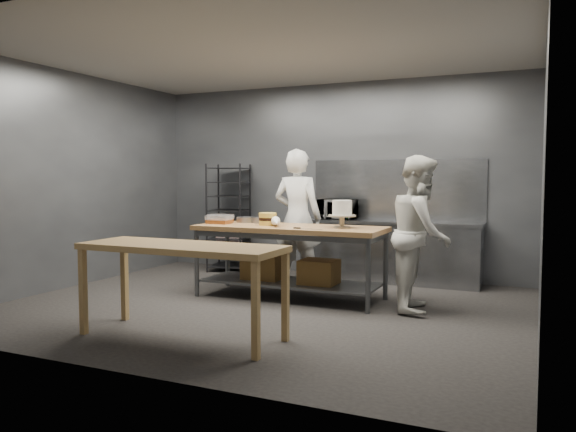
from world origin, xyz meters
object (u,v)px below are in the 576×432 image
(chef_right, at_px, (421,233))
(near_counter, at_px, (182,253))
(chef_behind, at_px, (298,218))
(layer_cake, at_px, (268,219))
(frosted_cake_stand, at_px, (342,210))
(speed_rack, at_px, (229,218))
(microwave, at_px, (337,209))
(work_table, at_px, (288,253))

(chef_right, bearing_deg, near_counter, 130.53)
(near_counter, xyz_separation_m, chef_right, (1.86, 2.06, 0.08))
(chef_behind, xyz_separation_m, layer_cake, (-0.07, -0.81, 0.04))
(chef_behind, relative_size, chef_right, 1.08)
(frosted_cake_stand, bearing_deg, speed_rack, 148.25)
(microwave, bearing_deg, near_counter, -94.53)
(speed_rack, xyz_separation_m, chef_behind, (1.55, -0.75, 0.11))
(near_counter, distance_m, chef_behind, 2.84)
(speed_rack, height_order, chef_behind, chef_behind)
(near_counter, xyz_separation_m, speed_rack, (-1.57, 3.59, 0.04))
(speed_rack, xyz_separation_m, frosted_cake_stand, (2.48, -1.53, 0.28))
(near_counter, height_order, chef_behind, chef_behind)
(microwave, bearing_deg, frosted_cake_stand, -68.97)
(work_table, relative_size, chef_behind, 1.25)
(near_counter, xyz_separation_m, frosted_cake_stand, (0.91, 2.05, 0.32))
(chef_behind, bearing_deg, work_table, 105.96)
(speed_rack, relative_size, chef_behind, 0.91)
(work_table, xyz_separation_m, layer_cake, (-0.28, -0.02, 0.43))
(chef_behind, height_order, frosted_cake_stand, chef_behind)
(chef_behind, distance_m, frosted_cake_stand, 1.22)
(speed_rack, xyz_separation_m, layer_cake, (1.48, -1.56, 0.14))
(microwave, bearing_deg, chef_right, -45.65)
(work_table, relative_size, chef_right, 1.34)
(chef_right, xyz_separation_m, frosted_cake_stand, (-0.95, -0.01, 0.24))
(layer_cake, bearing_deg, microwave, 77.18)
(speed_rack, xyz_separation_m, chef_right, (3.43, -1.52, 0.04))
(near_counter, relative_size, speed_rack, 1.14)
(chef_right, relative_size, frosted_cake_stand, 5.25)
(frosted_cake_stand, bearing_deg, work_table, -178.97)
(microwave, relative_size, frosted_cake_stand, 1.59)
(chef_behind, bearing_deg, microwave, -109.34)
(frosted_cake_stand, bearing_deg, layer_cake, -178.26)
(chef_right, distance_m, microwave, 2.25)
(microwave, bearing_deg, work_table, -93.16)
(work_table, xyz_separation_m, near_counter, (-0.20, -2.04, 0.24))
(work_table, relative_size, frosted_cake_stand, 7.06)
(work_table, relative_size, near_counter, 1.20)
(near_counter, bearing_deg, chef_behind, 90.30)
(work_table, bearing_deg, chef_behind, 105.15)
(near_counter, xyz_separation_m, chef_behind, (-0.01, 2.83, 0.15))
(near_counter, bearing_deg, microwave, 85.47)
(chef_behind, xyz_separation_m, chef_right, (1.87, -0.77, -0.07))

